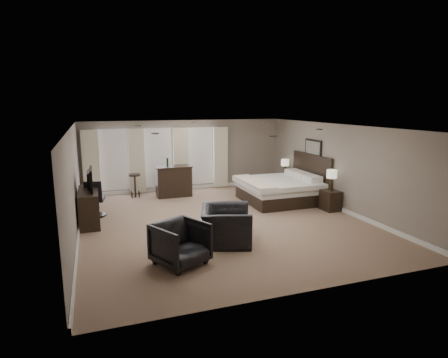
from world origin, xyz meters
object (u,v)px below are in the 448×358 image
object	(u,v)px
dresser	(89,207)
bar_stool_left	(135,186)
bed	(282,179)
nightstand_far	(284,183)
desk_chair	(95,198)
lamp_far	(285,167)
bar_stool_right	(169,184)
nightstand_near	(330,200)
bar_counter	(174,181)
lamp_near	(332,180)
armchair_near	(226,219)
tv	(88,188)
armchair_far	(180,242)

from	to	relation	value
dresser	bar_stool_left	world-z (taller)	dresser
bed	dresser	xyz separation A→B (m)	(-6.03, -0.38, -0.31)
nightstand_far	desk_chair	size ratio (longest dim) A/B	0.51
lamp_far	desk_chair	size ratio (longest dim) A/B	0.57
nightstand_far	lamp_far	xyz separation A→B (m)	(0.00, 0.00, 0.58)
dresser	bar_stool_right	world-z (taller)	dresser
lamp_far	dresser	distance (m)	7.17
nightstand_near	bar_counter	world-z (taller)	bar_counter
nightstand_far	desk_chair	world-z (taller)	desk_chair
lamp_near	nightstand_near	bearing A→B (deg)	0.00
bed	armchair_near	size ratio (longest dim) A/B	1.87
lamp_near	bar_stool_left	distance (m)	6.53
bar_stool_left	desk_chair	size ratio (longest dim) A/B	0.77
nightstand_near	nightstand_far	bearing A→B (deg)	90.00
desk_chair	tv	bearing A→B (deg)	85.28
armchair_far	bar_counter	bearing A→B (deg)	52.38
lamp_far	nightstand_near	bearing A→B (deg)	-90.00
nightstand_far	lamp_near	world-z (taller)	lamp_near
bar_counter	bar_stool_left	size ratio (longest dim) A/B	1.50
bar_counter	desk_chair	bearing A→B (deg)	-148.14
bar_counter	desk_chair	size ratio (longest dim) A/B	1.15
nightstand_far	bar_stool_right	bearing A→B (deg)	168.17
armchair_far	bar_counter	world-z (taller)	bar_counter
bed	lamp_far	bearing A→B (deg)	58.46
dresser	armchair_far	xyz separation A→B (m)	(1.73, -3.41, 0.02)
tv	bar_counter	distance (m)	3.62
bar_stool_right	desk_chair	world-z (taller)	desk_chair
armchair_far	bar_stool_right	bearing A→B (deg)	53.72
dresser	tv	size ratio (longest dim) A/B	1.52
dresser	armchair_far	distance (m)	3.83
armchair_far	bar_counter	distance (m)	5.77
tv	desk_chair	bearing A→B (deg)	-14.76
armchair_far	bed	bearing A→B (deg)	14.33
nightstand_near	desk_chair	distance (m)	6.97
armchair_far	bar_stool_left	bearing A→B (deg)	65.25
desk_chair	bar_stool_right	bearing A→B (deg)	-130.97
nightstand_near	bar_stool_right	bearing A→B (deg)	137.98
lamp_near	bar_stool_left	xyz separation A→B (m)	(-5.43, 3.60, -0.52)
bed	nightstand_near	distance (m)	1.76
bar_stool_right	tv	bearing A→B (deg)	-135.19
lamp_near	tv	xyz separation A→B (m)	(-6.92, 1.07, 0.05)
nightstand_far	bed	bearing A→B (deg)	-121.54
tv	bar_stool_right	world-z (taller)	tv
dresser	bar_stool_right	distance (m)	3.84
dresser	bed	bearing A→B (deg)	3.59
armchair_far	desk_chair	world-z (taller)	desk_chair
bar_counter	bar_stool_right	xyz separation A→B (m)	(-0.07, 0.44, -0.19)
nightstand_far	armchair_near	bearing A→B (deg)	-131.75
bed	armchair_far	xyz separation A→B (m)	(-4.30, -3.79, -0.28)
lamp_near	bar_counter	xyz separation A→B (m)	(-4.13, 3.34, -0.39)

